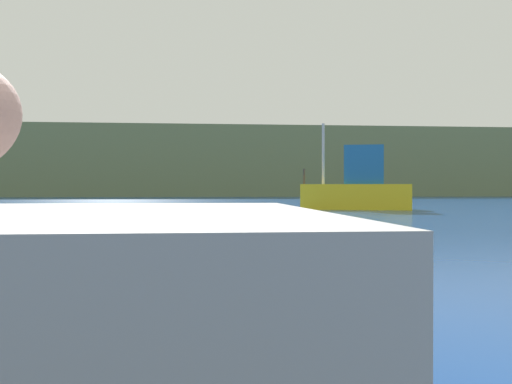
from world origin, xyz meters
TOP-DOWN VIEW (x-y plane):
  - hillside_backdrop at (0.00, 68.45)m, footprint 140.00×13.37m
  - fishing_boat_yellow at (8.18, 23.08)m, footprint 4.99×2.82m

SIDE VIEW (x-z plane):
  - fishing_boat_yellow at x=8.18m, z-range -0.94..2.89m
  - hillside_backdrop at x=0.00m, z-range 0.00..7.96m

